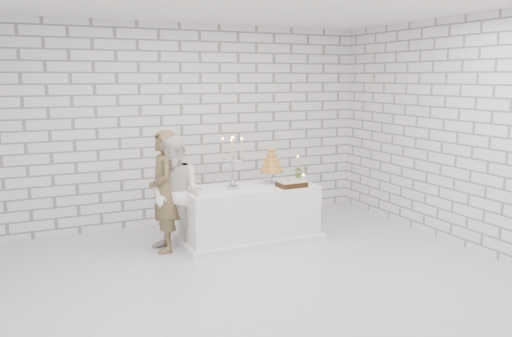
% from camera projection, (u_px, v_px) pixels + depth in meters
% --- Properties ---
extents(ground, '(6.00, 5.00, 0.01)m').
position_uv_depth(ground, '(249.00, 277.00, 5.74)').
color(ground, silver).
rests_on(ground, ground).
extents(wall_back, '(6.00, 0.01, 3.00)m').
position_uv_depth(wall_back, '(182.00, 125.00, 7.71)').
color(wall_back, white).
rests_on(wall_back, ground).
extents(wall_front, '(6.00, 0.01, 3.00)m').
position_uv_depth(wall_front, '(409.00, 192.00, 3.24)').
color(wall_front, white).
rests_on(wall_front, ground).
extents(wall_right, '(0.01, 5.00, 3.00)m').
position_uv_depth(wall_right, '(458.00, 132.00, 6.71)').
color(wall_right, white).
rests_on(wall_right, ground).
extents(cake_table, '(1.80, 0.80, 0.75)m').
position_uv_depth(cake_table, '(250.00, 213.00, 7.01)').
color(cake_table, white).
rests_on(cake_table, ground).
extents(groom, '(0.43, 0.61, 1.56)m').
position_uv_depth(groom, '(164.00, 191.00, 6.51)').
color(groom, brown).
rests_on(groom, ground).
extents(bride, '(0.92, 0.92, 1.50)m').
position_uv_depth(bride, '(176.00, 194.00, 6.48)').
color(bride, white).
rests_on(bride, ground).
extents(candelabra, '(0.36, 0.36, 0.70)m').
position_uv_depth(candelabra, '(232.00, 163.00, 6.73)').
color(candelabra, '#A8A8B2').
rests_on(candelabra, cake_table).
extents(croquembouche, '(0.40, 0.40, 0.52)m').
position_uv_depth(croquembouche, '(272.00, 165.00, 7.12)').
color(croquembouche, '#B57730').
rests_on(croquembouche, cake_table).
extents(chocolate_cake, '(0.38, 0.28, 0.08)m').
position_uv_depth(chocolate_cake, '(292.00, 184.00, 6.91)').
color(chocolate_cake, black).
rests_on(chocolate_cake, cake_table).
extents(pillar_candle, '(0.08, 0.08, 0.12)m').
position_uv_depth(pillar_candle, '(303.00, 180.00, 7.10)').
color(pillar_candle, white).
rests_on(pillar_candle, cake_table).
extents(extra_taper, '(0.06, 0.06, 0.32)m').
position_uv_depth(extra_taper, '(298.00, 168.00, 7.42)').
color(extra_taper, beige).
rests_on(extra_taper, cake_table).
extents(flowers, '(0.27, 0.25, 0.26)m').
position_uv_depth(flowers, '(301.00, 172.00, 7.26)').
color(flowers, '#4C7F35').
rests_on(flowers, cake_table).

